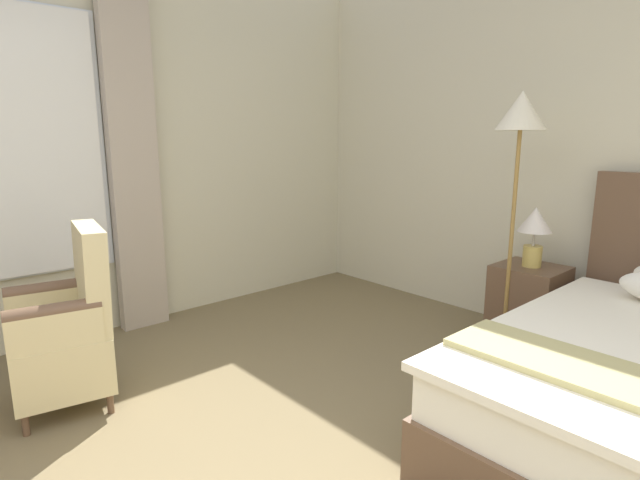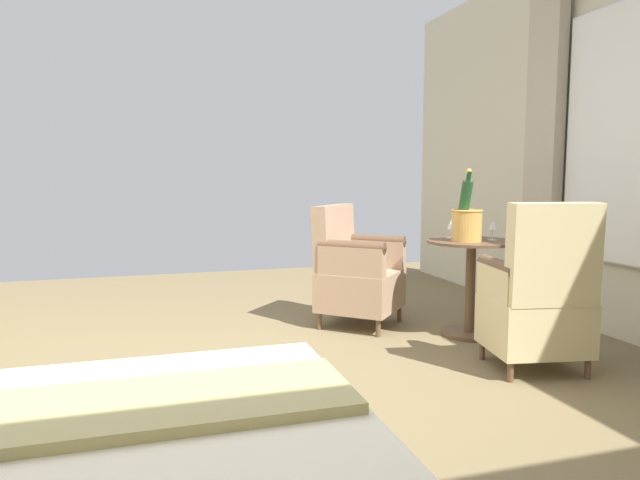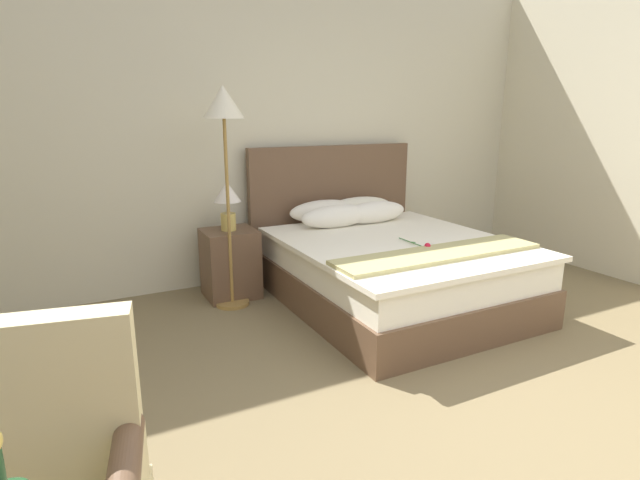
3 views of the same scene
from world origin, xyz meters
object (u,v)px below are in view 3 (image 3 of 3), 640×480
(bedside_lamp, at_px, (227,198))
(floor_lamp_brass, at_px, (224,124))
(bed, at_px, (386,262))
(nightstand, at_px, (230,263))

(bedside_lamp, bearing_deg, floor_lamp_brass, -105.55)
(bed, relative_size, nightstand, 3.57)
(nightstand, distance_m, bedside_lamp, 0.58)
(bedside_lamp, distance_m, floor_lamp_brass, 0.65)
(nightstand, bearing_deg, bed, -30.83)
(nightstand, xyz_separation_m, bedside_lamp, (-0.00, -0.00, 0.58))
(bed, height_order, floor_lamp_brass, floor_lamp_brass)
(nightstand, bearing_deg, floor_lamp_brass, -105.56)
(bed, bearing_deg, nightstand, 149.17)
(bed, bearing_deg, floor_lamp_brass, 158.34)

